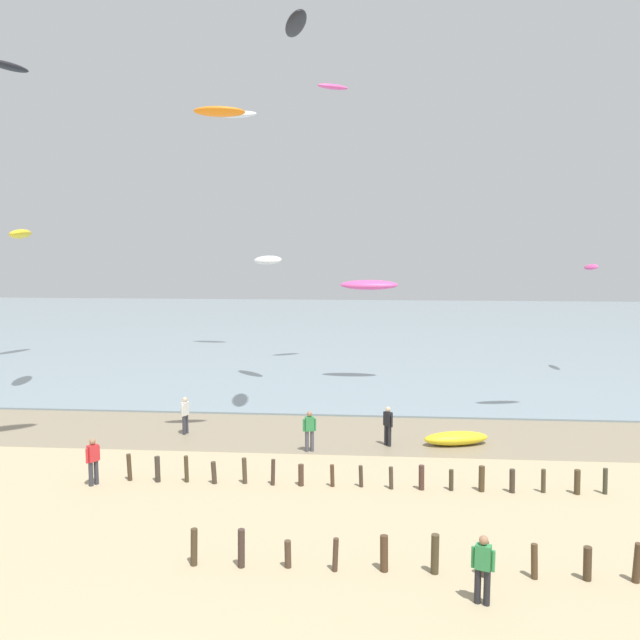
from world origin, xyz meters
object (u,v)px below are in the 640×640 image
(person_far_down_beach, at_px, (483,567))
(kite_aloft_0, at_px, (369,285))
(person_by_waterline, at_px, (309,430))
(kite_aloft_4, at_px, (333,87))
(kite_aloft_7, at_px, (296,24))
(kite_aloft_10, at_px, (8,66))
(kite_aloft_6, at_px, (219,112))
(person_nearest_camera, at_px, (388,425))
(person_right_flank, at_px, (185,414))
(grounded_kite, at_px, (456,438))
(kite_aloft_8, at_px, (591,267))
(kite_aloft_1, at_px, (267,260))
(person_left_flank, at_px, (93,460))
(kite_aloft_3, at_px, (237,114))
(kite_aloft_5, at_px, (20,234))

(person_far_down_beach, distance_m, kite_aloft_0, 26.28)
(person_by_waterline, relative_size, kite_aloft_4, 0.78)
(kite_aloft_7, height_order, kite_aloft_10, kite_aloft_10)
(kite_aloft_7, bearing_deg, kite_aloft_6, 127.88)
(person_nearest_camera, relative_size, person_right_flank, 1.00)
(kite_aloft_7, bearing_deg, person_far_down_beach, -166.75)
(person_nearest_camera, distance_m, grounded_kite, 3.03)
(kite_aloft_8, bearing_deg, kite_aloft_1, -82.17)
(kite_aloft_0, xyz_separation_m, kite_aloft_7, (-3.15, -11.29, 11.92))
(person_far_down_beach, xyz_separation_m, kite_aloft_1, (-9.17, 24.96, 6.73))
(grounded_kite, bearing_deg, kite_aloft_1, 115.91)
(person_right_flank, bearing_deg, person_left_flank, -102.30)
(kite_aloft_3, height_order, kite_aloft_7, kite_aloft_3)
(kite_aloft_3, bearing_deg, kite_aloft_10, 33.92)
(kite_aloft_0, bearing_deg, person_right_flank, -123.63)
(person_right_flank, bearing_deg, kite_aloft_5, 146.87)
(kite_aloft_5, bearing_deg, person_right_flank, 40.90)
(person_left_flank, xyz_separation_m, kite_aloft_5, (-10.09, 14.13, 8.26))
(kite_aloft_0, bearing_deg, kite_aloft_5, -166.47)
(person_left_flank, bearing_deg, kite_aloft_10, 123.86)
(grounded_kite, relative_size, kite_aloft_4, 1.29)
(kite_aloft_6, distance_m, kite_aloft_7, 5.83)
(person_by_waterline, height_order, grounded_kite, person_by_waterline)
(kite_aloft_0, bearing_deg, kite_aloft_6, -111.85)
(person_nearest_camera, distance_m, kite_aloft_5, 23.86)
(person_by_waterline, xyz_separation_m, kite_aloft_10, (-21.72, 16.96, 19.44))
(kite_aloft_8, relative_size, kite_aloft_10, 0.60)
(person_left_flank, height_order, kite_aloft_10, kite_aloft_10)
(person_nearest_camera, relative_size, kite_aloft_10, 0.54)
(person_left_flank, xyz_separation_m, kite_aloft_10, (-14.40, 21.46, 19.44))
(person_far_down_beach, distance_m, kite_aloft_6, 19.29)
(person_right_flank, bearing_deg, kite_aloft_6, -43.19)
(person_far_down_beach, bearing_deg, kite_aloft_10, 133.59)
(kite_aloft_1, distance_m, kite_aloft_3, 15.74)
(kite_aloft_4, xyz_separation_m, kite_aloft_7, (-0.65, -15.05, -0.82))
(person_nearest_camera, relative_size, person_far_down_beach, 1.00)
(kite_aloft_1, relative_size, kite_aloft_8, 1.43)
(kite_aloft_6, bearing_deg, person_by_waterline, 169.38)
(grounded_kite, xyz_separation_m, kite_aloft_6, (-9.75, -1.53, 13.53))
(person_right_flank, relative_size, kite_aloft_8, 0.90)
(person_far_down_beach, bearing_deg, kite_aloft_0, 96.59)
(kite_aloft_3, relative_size, kite_aloft_5, 0.97)
(grounded_kite, relative_size, kite_aloft_6, 1.40)
(kite_aloft_6, bearing_deg, kite_aloft_5, -46.96)
(kite_aloft_1, bearing_deg, kite_aloft_3, -23.55)
(grounded_kite, distance_m, kite_aloft_6, 16.75)
(kite_aloft_3, distance_m, kite_aloft_4, 9.98)
(person_left_flank, relative_size, kite_aloft_10, 0.54)
(person_far_down_beach, relative_size, kite_aloft_10, 0.54)
(kite_aloft_4, bearing_deg, kite_aloft_7, 57.58)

